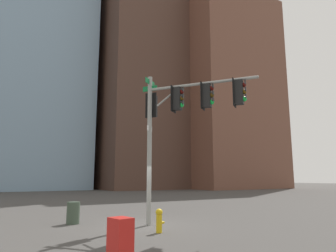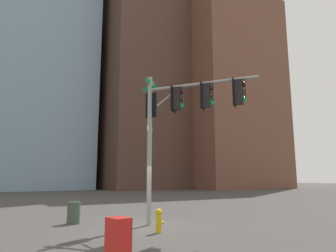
{
  "view_description": "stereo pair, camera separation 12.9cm",
  "coord_description": "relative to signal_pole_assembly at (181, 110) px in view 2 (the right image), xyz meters",
  "views": [
    {
      "loc": [
        -6.01,
        -12.15,
        2.01
      ],
      "look_at": [
        0.81,
        -0.81,
        4.25
      ],
      "focal_mm": 32.65,
      "sensor_mm": 36.0,
      "label": 1
    },
    {
      "loc": [
        -5.9,
        -12.22,
        2.01
      ],
      "look_at": [
        0.81,
        -0.81,
        4.25
      ],
      "focal_mm": 32.65,
      "sensor_mm": 36.0,
      "label": 2
    }
  ],
  "objects": [
    {
      "name": "building_glass_tower",
      "position": [
        -4.33,
        55.24,
        23.8
      ],
      "size": [
        25.57,
        33.05,
        57.43
      ],
      "primitive_type": "cube",
      "color": "#7A99B2",
      "rests_on": "ground_plane"
    },
    {
      "name": "building_brick_farside",
      "position": [
        11.84,
        61.49,
        13.51
      ],
      "size": [
        20.15,
        18.55,
        36.84
      ],
      "primitive_type": "cube",
      "color": "brown",
      "rests_on": "ground_plane"
    },
    {
      "name": "newspaper_box",
      "position": [
        -4.22,
        -3.68,
        -4.39
      ],
      "size": [
        0.53,
        0.63,
        1.05
      ],
      "primitive_type": "cube",
      "rotation": [
        0.0,
        0.0,
        0.18
      ],
      "color": "red",
      "rests_on": "ground_plane"
    },
    {
      "name": "litter_bin",
      "position": [
        -3.63,
        3.2,
        -4.44
      ],
      "size": [
        0.56,
        0.56,
        0.95
      ],
      "primitive_type": "cylinder",
      "color": "#384738",
      "rests_on": "ground_plane"
    },
    {
      "name": "building_brick_nearside",
      "position": [
        20.17,
        41.4,
        22.17
      ],
      "size": [
        20.68,
        16.69,
        54.17
      ],
      "primitive_type": "cube",
      "color": "#4C3328",
      "rests_on": "ground_plane"
    },
    {
      "name": "ground_plane",
      "position": [
        -1.2,
        1.25,
        -4.91
      ],
      "size": [
        200.0,
        200.0,
        0.0
      ],
      "primitive_type": "plane",
      "color": "#423F3D"
    },
    {
      "name": "building_brick_midblock",
      "position": [
        33.7,
        34.26,
        14.26
      ],
      "size": [
        19.48,
        14.45,
        38.35
      ],
      "primitive_type": "cube",
      "color": "brown",
      "rests_on": "ground_plane"
    },
    {
      "name": "signal_pole_assembly",
      "position": [
        0.0,
        0.0,
        0.0
      ],
      "size": [
        3.31,
        4.37,
        6.61
      ],
      "rotation": [
        0.0,
        0.0,
        5.35
      ],
      "color": "gray",
      "rests_on": "ground_plane"
    },
    {
      "name": "fire_hydrant",
      "position": [
        -1.44,
        -0.67,
        -4.44
      ],
      "size": [
        0.34,
        0.26,
        0.87
      ],
      "color": "gold",
      "rests_on": "ground_plane"
    }
  ]
}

